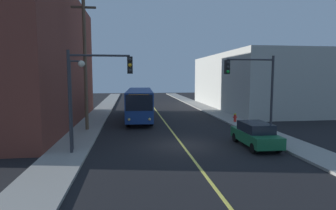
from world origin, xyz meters
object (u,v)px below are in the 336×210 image
(traffic_signal_right_corner, at_px, (253,81))
(street_lamp_left, at_px, (74,91))
(traffic_signal_left_corner, at_px, (96,82))
(fire_hydrant, at_px, (235,117))
(city_bus, at_px, (140,103))
(utility_pole_near, at_px, (85,54))
(parked_car_green, at_px, (255,134))

(traffic_signal_right_corner, relative_size, street_lamp_left, 1.09)
(traffic_signal_left_corner, distance_m, fire_hydrant, 15.90)
(city_bus, xyz_separation_m, street_lamp_left, (-4.38, -12.62, 1.92))
(traffic_signal_left_corner, xyz_separation_m, street_lamp_left, (-1.42, 0.75, -0.56))
(utility_pole_near, relative_size, traffic_signal_right_corner, 1.93)
(utility_pole_near, bearing_deg, parked_car_green, -30.45)
(city_bus, bearing_deg, utility_pole_near, -127.63)
(traffic_signal_left_corner, bearing_deg, parked_car_green, 1.87)
(parked_car_green, height_order, street_lamp_left, street_lamp_left)
(city_bus, relative_size, traffic_signal_left_corner, 2.04)
(parked_car_green, distance_m, street_lamp_left, 11.88)
(traffic_signal_left_corner, relative_size, traffic_signal_right_corner, 1.00)
(traffic_signal_right_corner, bearing_deg, fire_hydrant, 78.15)
(city_bus, distance_m, traffic_signal_right_corner, 13.60)
(traffic_signal_left_corner, xyz_separation_m, fire_hydrant, (12.26, 9.41, -3.72))
(fire_hydrant, bearing_deg, street_lamp_left, -147.64)
(traffic_signal_left_corner, xyz_separation_m, traffic_signal_right_corner, (10.82, 2.56, 0.00))
(street_lamp_left, distance_m, fire_hydrant, 16.50)
(traffic_signal_right_corner, height_order, street_lamp_left, traffic_signal_right_corner)
(traffic_signal_left_corner, distance_m, traffic_signal_right_corner, 11.12)
(city_bus, relative_size, utility_pole_near, 1.06)
(traffic_signal_left_corner, bearing_deg, street_lamp_left, 152.11)
(fire_hydrant, bearing_deg, city_bus, 156.94)
(traffic_signal_left_corner, height_order, street_lamp_left, traffic_signal_left_corner)
(parked_car_green, xyz_separation_m, traffic_signal_right_corner, (0.72, 2.23, 3.46))
(city_bus, relative_size, street_lamp_left, 2.22)
(city_bus, bearing_deg, traffic_signal_left_corner, -102.50)
(traffic_signal_left_corner, bearing_deg, fire_hydrant, 37.52)
(traffic_signal_right_corner, bearing_deg, traffic_signal_left_corner, -166.71)
(utility_pole_near, distance_m, street_lamp_left, 7.09)
(city_bus, bearing_deg, traffic_signal_right_corner, -54.00)
(utility_pole_near, xyz_separation_m, fire_hydrant, (13.99, 2.13, -5.89))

